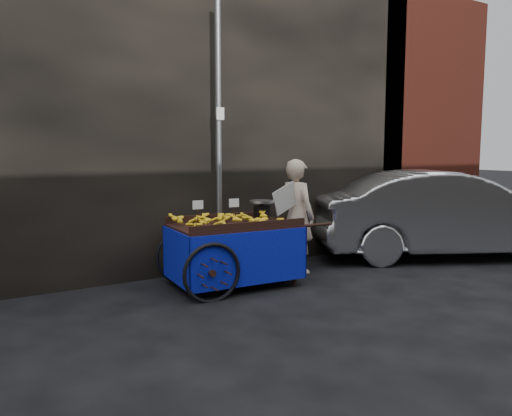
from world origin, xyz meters
TOP-DOWN VIEW (x-y plane):
  - ground at (0.00, 0.00)m, footprint 80.00×80.00m
  - building_wall at (0.39, 2.60)m, footprint 13.50×2.00m
  - street_pole at (0.30, 1.30)m, footprint 0.12×0.10m
  - banana_cart at (0.15, 0.68)m, footprint 2.36×1.24m
  - vendor at (1.40, 0.86)m, footprint 0.87×0.71m
  - plastic_bag at (0.92, 0.49)m, footprint 0.28×0.22m
  - parked_car at (4.30, 0.38)m, footprint 4.82×3.51m

SIDE VIEW (x-z plane):
  - ground at x=0.00m, z-range 0.00..0.00m
  - plastic_bag at x=0.92m, z-range 0.00..0.25m
  - parked_car at x=4.30m, z-range 0.00..1.51m
  - banana_cart at x=0.15m, z-range 0.15..1.40m
  - vendor at x=1.40m, z-range 0.00..1.74m
  - street_pole at x=0.30m, z-range 0.01..4.01m
  - building_wall at x=0.39m, z-range 0.00..5.00m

